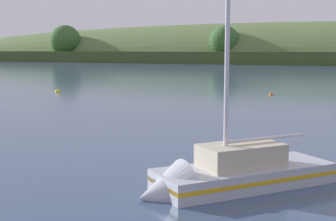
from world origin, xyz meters
name	(u,v)px	position (x,y,z in m)	size (l,w,h in m)	color
far_shoreline_hill	(258,61)	(-21.26, 229.76, 0.43)	(576.55, 117.62, 37.86)	#3C4E24
sailboat_midwater_white	(225,181)	(12.40, 19.69, 0.35)	(8.52, 8.71, 14.13)	#ADB2BC
mooring_buoy_foreground	(58,92)	(-21.59, 58.65, 0.00)	(0.77, 0.77, 0.85)	yellow
mooring_buoy_midchannel	(271,95)	(8.10, 64.85, 0.00)	(0.59, 0.59, 0.67)	#EA5B19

